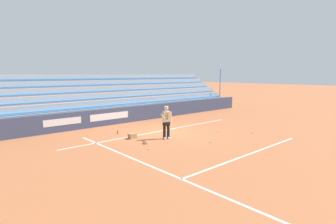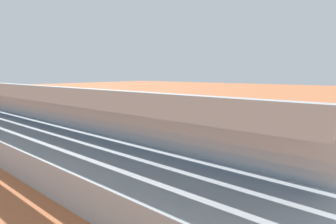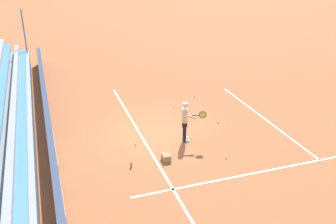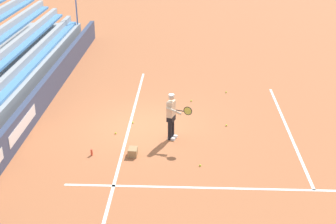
# 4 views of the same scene
# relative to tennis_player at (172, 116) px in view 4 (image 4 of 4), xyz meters

# --- Properties ---
(ground_plane) EXTENTS (160.00, 160.00, 0.00)m
(ground_plane) POSITION_rel_tennis_player_xyz_m (-0.94, -1.15, -0.89)
(ground_plane) COLOR #B7663D
(court_baseline_white) EXTENTS (12.00, 0.10, 0.01)m
(court_baseline_white) POSITION_rel_tennis_player_xyz_m (-0.94, -1.65, -0.89)
(court_baseline_white) COLOR white
(court_baseline_white) RESTS_ON ground
(court_sideline_white) EXTENTS (0.10, 12.00, 0.01)m
(court_sideline_white) POSITION_rel_tennis_player_xyz_m (3.17, 2.85, -0.89)
(court_sideline_white) COLOR white
(court_sideline_white) RESTS_ON ground
(court_service_line_white) EXTENTS (8.22, 0.10, 0.01)m
(court_service_line_white) POSITION_rel_tennis_player_xyz_m (-0.94, 4.35, -0.89)
(court_service_line_white) COLOR white
(court_service_line_white) RESTS_ON ground
(back_wall_sponsor_board) EXTENTS (25.10, 0.25, 1.10)m
(back_wall_sponsor_board) POSITION_rel_tennis_player_xyz_m (-0.93, -5.39, -0.34)
(back_wall_sponsor_board) COLOR #384260
(back_wall_sponsor_board) RESTS_ON ground
(tennis_player) EXTENTS (0.82, 0.93, 1.71)m
(tennis_player) POSITION_rel_tennis_player_xyz_m (0.00, 0.00, 0.00)
(tennis_player) COLOR black
(tennis_player) RESTS_ON ground
(ball_box_cardboard) EXTENTS (0.41, 0.31, 0.26)m
(ball_box_cardboard) POSITION_rel_tennis_player_xyz_m (1.29, -1.27, -0.76)
(ball_box_cardboard) COLOR #A87F51
(ball_box_cardboard) RESTS_ON ground
(tennis_ball_near_player) EXTENTS (0.07, 0.07, 0.07)m
(tennis_ball_near_player) POSITION_rel_tennis_player_xyz_m (-0.27, -2.08, -0.86)
(tennis_ball_near_player) COLOR #CCE533
(tennis_ball_near_player) RESTS_ON ground
(tennis_ball_by_box) EXTENTS (0.07, 0.07, 0.07)m
(tennis_ball_by_box) POSITION_rel_tennis_player_xyz_m (-1.11, 2.06, -0.86)
(tennis_ball_by_box) COLOR #CCE533
(tennis_ball_by_box) RESTS_ON ground
(tennis_ball_far_right) EXTENTS (0.07, 0.07, 0.07)m
(tennis_ball_far_right) POSITION_rel_tennis_player_xyz_m (1.92, 0.99, -0.86)
(tennis_ball_far_right) COLOR #CCE533
(tennis_ball_far_right) RESTS_ON ground
(tennis_ball_toward_net) EXTENTS (0.07, 0.07, 0.07)m
(tennis_ball_toward_net) POSITION_rel_tennis_player_xyz_m (-3.46, 0.72, -0.86)
(tennis_ball_toward_net) COLOR #CCE533
(tennis_ball_toward_net) RESTS_ON ground
(tennis_ball_on_baseline) EXTENTS (0.07, 0.07, 0.07)m
(tennis_ball_on_baseline) POSITION_rel_tennis_player_xyz_m (-4.54, 2.29, -0.86)
(tennis_ball_on_baseline) COLOR #CCE533
(tennis_ball_on_baseline) RESTS_ON ground
(tennis_ball_midcourt) EXTENTS (0.07, 0.07, 0.07)m
(tennis_ball_midcourt) POSITION_rel_tennis_player_xyz_m (-1.21, -1.55, -0.86)
(tennis_ball_midcourt) COLOR #CCE533
(tennis_ball_midcourt) RESTS_ON ground
(water_bottle) EXTENTS (0.07, 0.07, 0.22)m
(water_bottle) POSITION_rel_tennis_player_xyz_m (1.35, -2.66, -0.78)
(water_bottle) COLOR #EA4C33
(water_bottle) RESTS_ON ground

